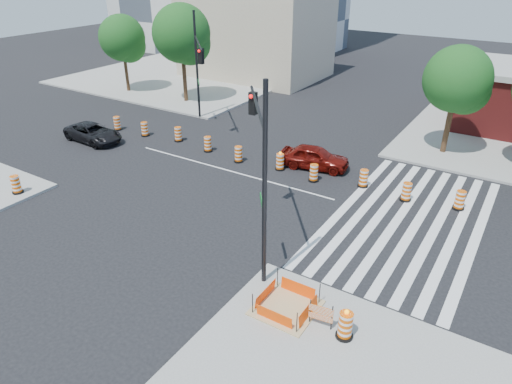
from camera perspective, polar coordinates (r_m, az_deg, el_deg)
ground at (r=28.02m, az=-3.41°, el=2.68°), size 120.00×120.00×0.00m
sidewalk_nw at (r=52.07m, az=-8.23°, el=14.30°), size 22.00×22.00×0.15m
crosswalk_east at (r=24.01m, az=18.44°, el=-3.33°), size 6.75×13.50×0.01m
lane_centerline at (r=28.02m, az=-3.41°, el=2.69°), size 14.00×0.12×0.01m
excavation_pit at (r=17.39m, az=3.80°, el=-14.09°), size 2.20×2.20×0.90m
beige_midrise at (r=50.84m, az=-0.02°, el=19.90°), size 14.00×10.00×10.00m
red_coupe at (r=28.31m, az=7.36°, el=4.34°), size 4.44×2.48×1.43m
dark_suv at (r=34.32m, az=-19.70°, el=6.97°), size 4.57×2.25×1.25m
signal_pole_se at (r=17.64m, az=0.54°, el=4.85°), size 3.81×4.95×8.08m
signal_pole_nw at (r=34.82m, az=-7.28°, el=16.02°), size 4.25×4.53×8.04m
pit_drum at (r=16.30m, az=11.09°, el=-16.10°), size 0.60×0.60×1.19m
sw_corner_drum at (r=28.05m, az=-27.79°, el=0.77°), size 0.59×0.59×1.01m
barricade at (r=16.49m, az=8.12°, el=-14.81°), size 0.88×0.16×1.04m
tree_north_a at (r=45.69m, az=-16.30°, el=17.71°), size 4.17×4.17×7.10m
tree_north_b at (r=41.03m, az=-9.18°, el=18.59°), size 4.91×4.91×8.35m
tree_north_c at (r=31.57m, az=23.88°, el=12.36°), size 4.13×4.13×7.02m
median_drum_0 at (r=36.16m, az=-16.96°, el=8.16°), size 0.60×0.60×1.02m
median_drum_1 at (r=34.39m, az=-13.74°, el=7.60°), size 0.60×0.60×1.02m
median_drum_2 at (r=32.88m, az=-9.70°, el=7.08°), size 0.60×0.60×1.02m
median_drum_3 at (r=30.83m, az=-6.04°, el=5.92°), size 0.60×0.60×1.02m
median_drum_4 at (r=29.06m, az=-2.20°, el=4.68°), size 0.60×0.60×1.02m
median_drum_5 at (r=27.98m, az=3.03°, el=3.75°), size 0.60×0.60×1.18m
median_drum_6 at (r=26.70m, az=7.24°, el=2.32°), size 0.60×0.60×1.02m
median_drum_7 at (r=26.54m, az=13.29°, el=1.61°), size 0.60×0.60×1.02m
median_drum_8 at (r=25.64m, az=18.28°, el=-0.05°), size 0.60×0.60×1.02m
median_drum_9 at (r=25.78m, az=24.11°, el=-1.01°), size 0.60×0.60×1.02m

